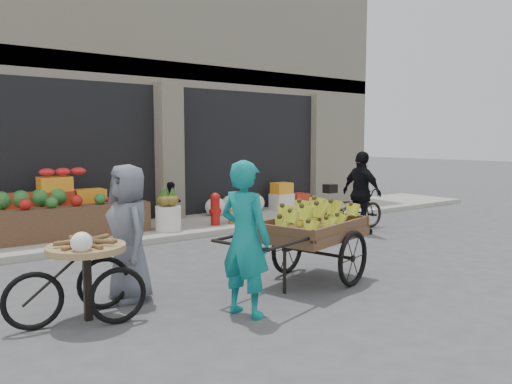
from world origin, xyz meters
TOP-DOWN VIEW (x-y plane):
  - ground at (0.00, 0.00)m, footprint 80.00×80.00m
  - sidewalk at (0.00, 4.10)m, footprint 18.00×2.20m
  - building at (0.00, 8.03)m, footprint 14.00×6.45m
  - fruit_display at (-2.48, 4.38)m, footprint 3.10×1.12m
  - pineapple_bin at (-0.75, 3.60)m, footprint 0.52×0.52m
  - fire_hydrant at (0.35, 3.55)m, footprint 0.22×0.22m
  - orange_bucket at (0.85, 3.50)m, footprint 0.32×0.32m
  - right_bay_goods at (2.61, 4.70)m, footprint 3.35×0.60m
  - seated_person at (-0.35, 4.20)m, footprint 0.51×0.43m
  - banana_cart at (-0.73, -0.62)m, footprint 2.73×1.63m
  - vendor_woman at (-2.18, -1.12)m, footprint 0.59×0.73m
  - tricycle_cart at (-3.66, -0.23)m, footprint 1.44×0.91m
  - vendor_grey at (-3.00, 0.18)m, footprint 0.55×0.83m
  - bicycle at (2.80, 1.80)m, footprint 1.74×0.67m
  - cyclist at (2.60, 1.40)m, footprint 0.46×1.03m

SIDE VIEW (x-z plane):
  - ground at x=0.00m, z-range 0.00..0.00m
  - sidewalk at x=0.00m, z-range 0.00..0.12m
  - orange_bucket at x=0.85m, z-range 0.12..0.42m
  - pineapple_bin at x=-0.75m, z-range 0.12..0.62m
  - right_bay_goods at x=2.61m, z-range 0.06..0.76m
  - bicycle at x=2.80m, z-range 0.00..0.90m
  - fire_hydrant at x=0.35m, z-range 0.15..0.86m
  - tricycle_cart at x=-3.66m, z-range 0.09..1.04m
  - seated_person at x=-0.35m, z-range 0.12..1.05m
  - fruit_display at x=-2.48m, z-range 0.05..1.29m
  - banana_cart at x=-0.73m, z-range 0.24..1.31m
  - vendor_grey at x=-3.00m, z-range 0.00..1.67m
  - cyclist at x=2.60m, z-range 0.00..1.73m
  - vendor_woman at x=-2.18m, z-range 0.00..1.75m
  - building at x=0.00m, z-range -0.13..6.87m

